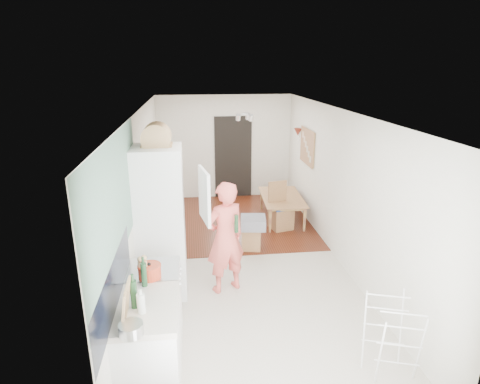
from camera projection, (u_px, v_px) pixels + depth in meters
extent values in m
cube|color=beige|center=(244.00, 261.00, 6.78)|extent=(3.20, 7.00, 0.01)
cube|color=#5B2016|center=(232.00, 220.00, 8.52)|extent=(3.20, 3.30, 0.01)
cube|color=gray|center=(117.00, 199.00, 4.13)|extent=(0.02, 3.00, 1.30)
cube|color=black|center=(114.00, 287.00, 3.83)|extent=(0.02, 1.90, 0.50)
cube|color=black|center=(233.00, 157.00, 9.78)|extent=(0.90, 0.04, 2.00)
cube|color=white|center=(150.00, 347.00, 4.08)|extent=(0.60, 0.90, 0.86)
cube|color=beige|center=(147.00, 308.00, 3.94)|extent=(0.62, 0.92, 0.06)
cube|color=white|center=(156.00, 305.00, 4.79)|extent=(0.60, 0.60, 0.88)
cube|color=#B0B0B2|center=(153.00, 270.00, 4.65)|extent=(0.60, 0.60, 0.04)
cube|color=white|center=(160.00, 223.00, 5.56)|extent=(0.66, 0.66, 2.15)
cube|color=white|center=(204.00, 196.00, 5.20)|extent=(0.14, 0.56, 0.70)
cube|color=white|center=(181.00, 190.00, 5.45)|extent=(0.02, 0.52, 0.66)
cube|color=tan|center=(307.00, 147.00, 8.28)|extent=(0.03, 0.90, 0.70)
cube|color=#A68147|center=(307.00, 147.00, 8.28)|extent=(0.00, 0.94, 0.74)
cone|color=maroon|center=(298.00, 132.00, 8.83)|extent=(0.18, 0.18, 0.16)
imported|color=#EB5F54|center=(225.00, 228.00, 5.64)|extent=(0.84, 0.71, 1.95)
imported|color=#A68147|center=(283.00, 210.00, 8.51)|extent=(0.77, 1.30, 0.44)
cube|color=gray|center=(253.00, 223.00, 7.03)|extent=(0.48, 0.48, 0.19)
cylinder|color=red|center=(150.00, 271.00, 4.43)|extent=(0.31, 0.31, 0.15)
cylinder|color=#B0B0B2|center=(131.00, 329.00, 3.50)|extent=(0.23, 0.23, 0.11)
cylinder|color=#1C3E21|center=(236.00, 224.00, 5.50)|extent=(0.06, 0.06, 0.26)
cylinder|color=#1C3E21|center=(134.00, 294.00, 3.87)|extent=(0.08, 0.08, 0.29)
cylinder|color=#1C3E21|center=(144.00, 275.00, 4.25)|extent=(0.06, 0.06, 0.27)
cylinder|color=silver|center=(141.00, 303.00, 3.80)|extent=(0.10, 0.10, 0.19)
cylinder|color=tan|center=(145.00, 270.00, 4.39)|extent=(0.07, 0.07, 0.22)
cylinder|color=tan|center=(141.00, 270.00, 4.39)|extent=(0.07, 0.07, 0.21)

